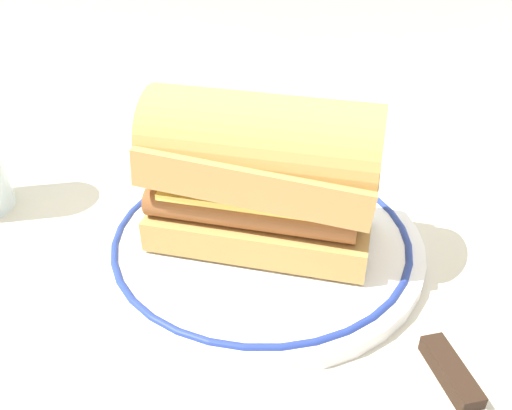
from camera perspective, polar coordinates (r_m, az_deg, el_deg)
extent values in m
plane|color=beige|center=(0.47, 0.56, -4.48)|extent=(1.50, 1.50, 0.00)
cylinder|color=white|center=(0.46, 0.00, -4.02)|extent=(0.27, 0.27, 0.01)
torus|color=navy|center=(0.46, 0.00, -3.43)|extent=(0.25, 0.25, 0.01)
cube|color=tan|center=(0.45, 0.00, -1.80)|extent=(0.19, 0.11, 0.03)
cylinder|color=brown|center=(0.42, -0.79, -0.95)|extent=(0.17, 0.05, 0.02)
cylinder|color=brown|center=(0.43, 0.00, 0.84)|extent=(0.17, 0.05, 0.02)
cylinder|color=#945C2E|center=(0.45, 0.72, 2.47)|extent=(0.17, 0.05, 0.02)
cube|color=#EFC64C|center=(0.43, 0.00, 2.43)|extent=(0.15, 0.10, 0.01)
cube|color=tan|center=(0.42, 0.00, 4.47)|extent=(0.19, 0.11, 0.04)
cylinder|color=tan|center=(0.41, 0.00, 6.29)|extent=(0.18, 0.10, 0.08)
cube|color=black|center=(0.39, 19.60, -16.05)|extent=(0.03, 0.06, 0.01)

